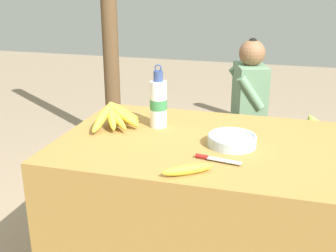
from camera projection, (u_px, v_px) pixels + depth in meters
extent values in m
cube|color=olive|center=(199.00, 210.00, 2.14)|extent=(1.35, 0.93, 0.75)
sphere|color=#4C381E|center=(110.00, 113.00, 2.20)|extent=(0.05, 0.05, 0.05)
ellipsoid|color=gold|center=(102.00, 118.00, 2.13)|extent=(0.06, 0.22, 0.13)
ellipsoid|color=gold|center=(112.00, 117.00, 2.14)|extent=(0.12, 0.17, 0.12)
ellipsoid|color=gold|center=(117.00, 118.00, 2.15)|extent=(0.18, 0.16, 0.10)
ellipsoid|color=gold|center=(123.00, 115.00, 2.17)|extent=(0.22, 0.09, 0.13)
ellipsoid|color=gold|center=(123.00, 114.00, 2.20)|extent=(0.18, 0.07, 0.12)
ellipsoid|color=gold|center=(123.00, 113.00, 2.22)|extent=(0.17, 0.13, 0.11)
ellipsoid|color=gold|center=(121.00, 110.00, 2.25)|extent=(0.12, 0.17, 0.14)
ellipsoid|color=gold|center=(116.00, 109.00, 2.26)|extent=(0.06, 0.17, 0.14)
cylinder|color=silver|center=(232.00, 141.00, 1.94)|extent=(0.23, 0.23, 0.05)
torus|color=silver|center=(232.00, 136.00, 1.94)|extent=(0.23, 0.23, 0.02)
cylinder|color=white|center=(158.00, 104.00, 2.17)|extent=(0.09, 0.09, 0.24)
cylinder|color=#38844C|center=(158.00, 104.00, 2.17)|extent=(0.09, 0.09, 0.05)
cylinder|color=#33477F|center=(158.00, 76.00, 2.12)|extent=(0.05, 0.05, 0.05)
torus|color=#33477F|center=(158.00, 68.00, 2.10)|extent=(0.04, 0.01, 0.04)
ellipsoid|color=gold|center=(188.00, 169.00, 1.66)|extent=(0.20, 0.16, 0.04)
cube|color=#BCBCC1|center=(224.00, 161.00, 1.77)|extent=(0.15, 0.05, 0.00)
cylinder|color=maroon|center=(202.00, 156.00, 1.81)|extent=(0.06, 0.03, 0.02)
cube|color=brown|center=(251.00, 129.00, 3.17)|extent=(1.47, 0.32, 0.04)
cube|color=brown|center=(166.00, 153.00, 3.30)|extent=(0.06, 0.06, 0.40)
cube|color=brown|center=(174.00, 142.00, 3.51)|extent=(0.06, 0.06, 0.40)
cube|color=brown|center=(335.00, 159.00, 3.19)|extent=(0.06, 0.06, 0.40)
cylinder|color=#232328|center=(214.00, 160.00, 3.12)|extent=(0.09, 0.09, 0.43)
cylinder|color=#232328|center=(231.00, 131.00, 3.05)|extent=(0.31, 0.18, 0.09)
cylinder|color=#232328|center=(211.00, 150.00, 3.29)|extent=(0.09, 0.09, 0.43)
cylinder|color=#232328|center=(227.00, 123.00, 3.22)|extent=(0.31, 0.18, 0.09)
cube|color=slate|center=(249.00, 97.00, 3.06)|extent=(0.29, 0.38, 0.48)
cylinder|color=slate|center=(250.00, 93.00, 2.88)|extent=(0.21, 0.12, 0.25)
cylinder|color=slate|center=(241.00, 82.00, 3.19)|extent=(0.21, 0.12, 0.25)
sphere|color=brown|center=(252.00, 53.00, 2.96)|extent=(0.19, 0.19, 0.19)
sphere|color=black|center=(253.00, 43.00, 2.93)|extent=(0.07, 0.07, 0.07)
sphere|color=#4C381E|center=(308.00, 123.00, 3.04)|extent=(0.05, 0.05, 0.05)
ellipsoid|color=#8EA842|center=(312.00, 126.00, 2.98)|extent=(0.09, 0.16, 0.12)
ellipsoid|color=#8EA842|center=(315.00, 125.00, 2.98)|extent=(0.15, 0.14, 0.13)
ellipsoid|color=#8EA842|center=(319.00, 124.00, 3.02)|extent=(0.18, 0.03, 0.14)
ellipsoid|color=#8EA842|center=(316.00, 123.00, 3.06)|extent=(0.15, 0.12, 0.10)
ellipsoid|color=#8EA842|center=(311.00, 121.00, 3.08)|extent=(0.10, 0.17, 0.10)
cylinder|color=brown|center=(109.00, 12.00, 3.65)|extent=(0.14, 0.14, 2.42)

